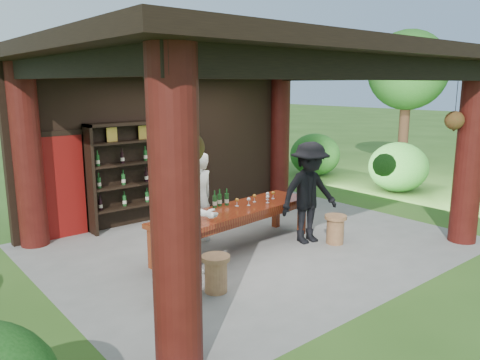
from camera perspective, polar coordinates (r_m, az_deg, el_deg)
ground at (r=8.81m, az=1.68°, el=-7.76°), size 90.00×90.00×0.00m
pavilion at (r=8.66m, az=-0.19°, el=6.38°), size 7.50×6.00×3.60m
wine_shelf at (r=10.01m, az=-11.38°, el=0.86°), size 2.47×0.38×2.18m
tasting_table at (r=8.34m, az=-0.64°, el=-4.30°), size 3.41×1.22×0.75m
stool_near_left at (r=6.79m, az=-2.95°, el=-11.22°), size 0.41×0.41×0.54m
stool_near_right at (r=8.91m, az=11.54°, el=-5.82°), size 0.41×0.41×0.54m
stool_far_left at (r=6.65m, az=-9.05°, el=-12.39°), size 0.33×0.33×0.44m
host at (r=8.66m, az=-4.97°, el=-2.23°), size 0.68×0.51×1.71m
guest_woman at (r=7.13m, az=-5.68°, el=-5.16°), size 0.86×0.68×1.74m
guest_man at (r=8.74m, az=8.43°, el=-1.56°), size 1.32×0.89×1.89m
table_bottles at (r=8.45m, az=-2.41°, el=-2.19°), size 0.35×0.12×0.31m
table_glasses at (r=8.74m, az=2.24°, el=-2.26°), size 0.96×0.27×0.15m
napkin_basket at (r=7.53m, az=-6.43°, el=-4.66°), size 0.28×0.21×0.14m
shrubs at (r=10.30m, az=10.93°, el=-1.86°), size 13.53×8.10×1.36m
trees at (r=11.88m, az=9.61°, el=13.62°), size 22.05×11.62×4.80m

